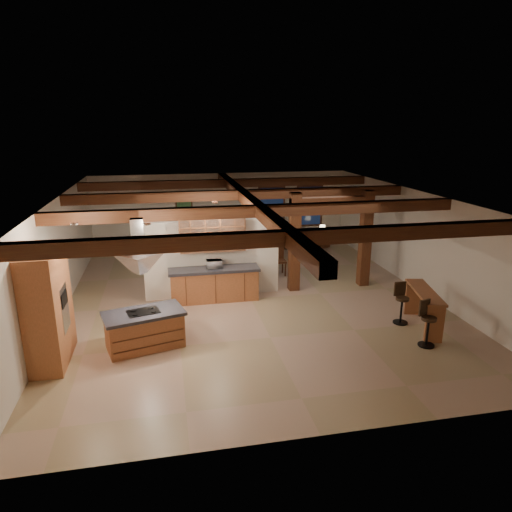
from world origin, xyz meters
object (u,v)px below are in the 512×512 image
(kitchen_island, at_px, (145,329))
(dining_table, at_px, (253,261))
(bar_counter, at_px, (424,303))
(sofa, at_px, (288,239))

(kitchen_island, bearing_deg, dining_table, 55.82)
(dining_table, distance_m, bar_counter, 6.16)
(dining_table, distance_m, sofa, 3.24)
(kitchen_island, distance_m, dining_table, 6.03)
(bar_counter, bearing_deg, kitchen_island, 177.50)
(sofa, height_order, bar_counter, bar_counter)
(dining_table, bearing_deg, sofa, 59.53)
(kitchen_island, xyz_separation_m, sofa, (5.32, 7.59, -0.09))
(kitchen_island, height_order, bar_counter, bar_counter)
(kitchen_island, relative_size, bar_counter, 1.02)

